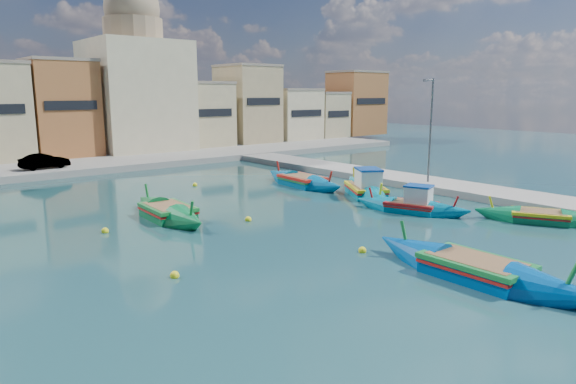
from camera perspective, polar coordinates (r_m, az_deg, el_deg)
name	(u,v)px	position (r m, az deg, el deg)	size (l,w,h in m)	color
ground	(305,254)	(22.83, 1.90, -6.90)	(160.00, 160.00, 0.00)	#133739
east_quay	(509,197)	(36.90, 23.32, -0.47)	(4.00, 70.00, 0.50)	gray
north_quay	(73,167)	(50.79, -22.82, 2.55)	(80.00, 8.00, 0.60)	gray
north_townhouses	(111,111)	(59.50, -19.08, 8.47)	(83.20, 7.87, 10.19)	tan
church_block	(136,80)	(61.33, -16.54, 11.87)	(10.00, 10.00, 19.10)	beige
quay_street_lamp	(430,130)	(38.96, 15.51, 6.67)	(1.18, 0.16, 8.00)	#595B60
luzzu_turquoise_cabin	(366,191)	(35.73, 8.65, 0.16)	(6.93, 9.16, 3.07)	#007F9B
luzzu_blue_cabin	(412,207)	(31.40, 13.59, -1.64)	(4.06, 7.35, 2.54)	#007EA5
luzzu_cyan_mid	(302,182)	(39.19, 1.61, 1.11)	(2.81, 9.30, 2.71)	#00639D
luzzu_green	(168,214)	(29.81, -13.19, -2.34)	(2.57, 8.55, 2.67)	#0B763A
luzzu_blue_south	(475,271)	(21.15, 20.07, -8.24)	(2.35, 9.69, 2.79)	#0050A5
luzzu_cyan_south	(540,218)	(31.39, 26.18, -2.62)	(4.92, 7.12, 2.21)	#0B7645
mooring_buoys	(261,218)	(28.89, -3.03, -2.90)	(22.75, 19.70, 0.36)	#FFFB1A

